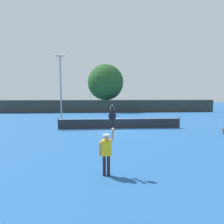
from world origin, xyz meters
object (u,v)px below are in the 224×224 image
Objects in this scene: tennis_ball at (122,132)px; light_pole at (61,83)px; player_receiving at (112,109)px; large_tree at (106,82)px; parked_car_near at (140,106)px; player_serving at (107,148)px.

light_pole is at bearing 128.43° from tennis_ball.
player_receiving is at bearing 89.43° from tennis_ball.
large_tree is (-0.57, 20.36, 5.52)m from tennis_ball.
light_pole is 19.60m from parked_car_near.
large_tree reaches higher than parked_car_near.
large_tree is (6.06, 12.00, 0.92)m from light_pole.
tennis_ball is 0.01× the size of large_tree.
parked_car_near is at bearing -124.44° from player_receiving.
large_tree is at bearing 91.61° from tennis_ball.
player_serving is 1.48× the size of player_receiving.
player_receiving is 0.18× the size of large_tree.
tennis_ball is at bearing -51.57° from light_pole.
player_receiving is at bearing 85.06° from player_serving.
player_serving is at bearing -101.81° from tennis_ball.
parked_car_near is (13.39, 13.78, -3.85)m from light_pole.
player_receiving is 9.14m from large_tree.
tennis_ball is 0.01× the size of light_pole.
light_pole reaches higher than tennis_ball.
large_tree is 2.05× the size of parked_car_near.
player_serving is 17.24m from light_pole.
parked_car_near reaches higher than tennis_ball.
player_receiving is 11.74m from parked_car_near.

